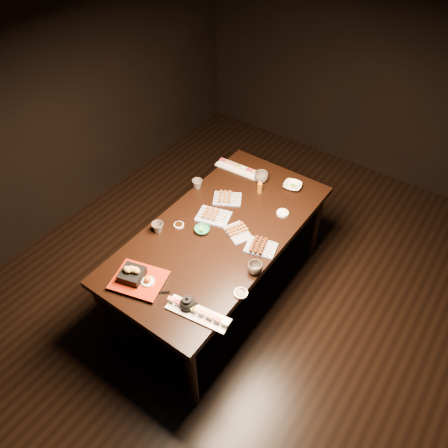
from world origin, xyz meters
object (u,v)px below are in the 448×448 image
Objects in this scene: yakitori_plate_left at (227,197)px; condiment_bottle at (260,186)px; tempura_tray at (138,276)px; yakitori_plate_center at (214,214)px; edamame_bowl_green at (202,230)px; dining_table at (220,264)px; edamame_bowl_cream at (292,186)px; yakitori_plate_right at (238,231)px; teacup_mid_right at (255,268)px; teacup_far_right at (261,177)px; sushi_platter_near at (198,312)px; teacup_near_left at (158,228)px; teapot at (187,302)px; teacup_far_left at (197,184)px; sushi_platter_far at (238,167)px.

yakitori_plate_left is 1.75× the size of condiment_bottle.
yakitori_plate_center is at bearing 72.04° from tempura_tray.
yakitori_plate_left is 1.89× the size of edamame_bowl_green.
yakitori_plate_left reaches higher than dining_table.
yakitori_plate_right is at bearing -95.38° from edamame_bowl_cream.
teacup_mid_right is 0.89× the size of teacup_far_right.
yakitori_plate_center reaches higher than yakitori_plate_right.
teacup_far_right is (-0.37, 1.29, 0.02)m from sushi_platter_near.
teacup_far_right is (0.29, 0.90, 0.00)m from teacup_near_left.
teapot is (0.37, 0.03, -0.01)m from tempura_tray.
yakitori_plate_right is 1.75× the size of edamame_bowl_green.
dining_table is 5.55× the size of tempura_tray.
sushi_platter_near is 3.61× the size of edamame_bowl_green.
yakitori_plate_right reaches higher than edamame_bowl_green.
yakitori_plate_center is at bearing -162.18° from yakitori_plate_right.
dining_table is 22.31× the size of teacup_far_left.
teacup_far_left is at bearing 130.87° from yakitori_plate_center.
teacup_near_left is (-0.26, -0.18, 0.02)m from edamame_bowl_green.
teacup_far_left is 0.67× the size of condiment_bottle.
dining_table is 8.58× the size of yakitori_plate_left.
yakitori_plate_center is 1.22× the size of yakitori_plate_right.
yakitori_plate_right reaches higher than dining_table.
yakitori_plate_center is at bearing -32.94° from teacup_far_left.
sushi_platter_near is at bearing 111.16° from sushi_platter_far.
teacup_far_right is (-0.06, 0.64, 0.42)m from dining_table.
teapot is (0.35, -0.73, 0.02)m from yakitori_plate_center.
yakitori_plate_left is 1.91× the size of teacup_far_right.
yakitori_plate_center is (-0.12, 0.08, 0.41)m from dining_table.
teacup_far_left is at bearing -177.08° from yakitori_plate_right.
yakitori_plate_center is 0.59m from teacup_mid_right.
sushi_platter_near and yakitori_plate_right have the same top height.
yakitori_plate_left is 0.27m from condiment_bottle.
edamame_bowl_cream is 1.30× the size of teacup_far_right.
teacup_mid_right is (0.22, -0.89, 0.02)m from edamame_bowl_cream.
teacup_mid_right is at bearing -30.26° from dining_table.
edamame_bowl_green is at bearing 35.32° from teacup_near_left.
teacup_far_left is 0.49m from condiment_bottle.
teapot reaches higher than edamame_bowl_green.
sushi_platter_near is 1.91× the size of yakitori_plate_left.
teapot reaches higher than teacup_far_left.
sushi_platter_near is 0.09m from teapot.
teapot is 0.97× the size of condiment_bottle.
edamame_bowl_cream is at bearing 103.99° from teacup_mid_right.
teapot is (0.58, -0.38, 0.01)m from teacup_near_left.
yakitori_plate_left is (-0.15, 0.30, 0.40)m from dining_table.
tempura_tray is at bearing -108.62° from dining_table.
sushi_platter_near is 0.85m from yakitori_plate_center.
yakitori_plate_center is 0.24m from yakitori_plate_right.
tempura_tray is at bearing -97.20° from condiment_bottle.
teapot is at bearing -60.11° from edamame_bowl_green.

